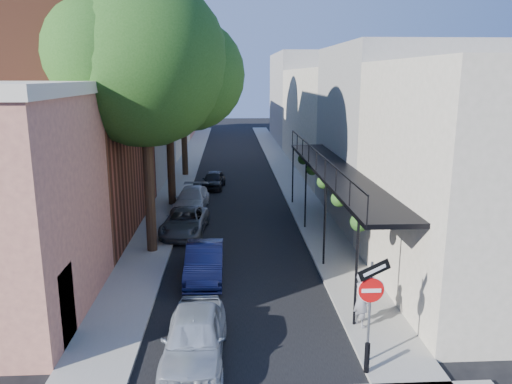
{
  "coord_description": "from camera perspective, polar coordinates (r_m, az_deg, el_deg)",
  "views": [
    {
      "loc": [
        -0.42,
        -10.66,
        7.48
      ],
      "look_at": [
        0.66,
        9.33,
        2.8
      ],
      "focal_mm": 35.0,
      "sensor_mm": 36.0,
      "label": 1
    }
  ],
  "objects": [
    {
      "name": "sign_post",
      "position": [
        13.33,
        13.02,
        -11.31
      ],
      "size": [
        0.89,
        0.17,
        2.99
      ],
      "color": "#595B60",
      "rests_on": "ground"
    },
    {
      "name": "oak_near",
      "position": [
        21.13,
        -11.46,
        13.99
      ],
      "size": [
        7.48,
        6.8,
        11.42
      ],
      "color": "black",
      "rests_on": "ground"
    },
    {
      "name": "sidewalk_left",
      "position": [
        41.48,
        -8.0,
        2.72
      ],
      "size": [
        2.0,
        64.0,
        0.12
      ],
      "primitive_type": "cube",
      "color": "gray",
      "rests_on": "ground"
    },
    {
      "name": "sidewalk_right",
      "position": [
        41.56,
        3.07,
        2.85
      ],
      "size": [
        2.0,
        64.0,
        0.12
      ],
      "primitive_type": "cube",
      "color": "gray",
      "rests_on": "ground"
    },
    {
      "name": "buildings_right",
      "position": [
        41.34,
        10.2,
        8.71
      ],
      "size": [
        9.8,
        55.0,
        10.0
      ],
      "color": "beige",
      "rests_on": "ground"
    },
    {
      "name": "parked_car_a",
      "position": [
        13.92,
        -7.02,
        -16.15
      ],
      "size": [
        1.74,
        4.09,
        1.38
      ],
      "primitive_type": "imported",
      "rotation": [
        0.0,
        0.0,
        -0.03
      ],
      "color": "#969EA6",
      "rests_on": "ground"
    },
    {
      "name": "parked_car_d",
      "position": [
        28.72,
        -7.36,
        -0.78
      ],
      "size": [
        2.05,
        4.36,
        1.23
      ],
      "primitive_type": "imported",
      "rotation": [
        0.0,
        0.0,
        -0.08
      ],
      "color": "#BBBABF",
      "rests_on": "ground"
    },
    {
      "name": "parked_car_e",
      "position": [
        33.96,
        -4.87,
        1.39
      ],
      "size": [
        1.73,
        3.55,
        1.17
      ],
      "primitive_type": "imported",
      "rotation": [
        0.0,
        0.0,
        -0.1
      ],
      "color": "black",
      "rests_on": "ground"
    },
    {
      "name": "pedestrian",
      "position": [
        15.54,
        11.94,
        -11.9
      ],
      "size": [
        0.61,
        0.73,
        1.7
      ],
      "primitive_type": "imported",
      "rotation": [
        0.0,
        0.0,
        1.95
      ],
      "color": "slate",
      "rests_on": "sidewalk_right"
    },
    {
      "name": "oak_mid",
      "position": [
        29.04,
        -9.23,
        12.16
      ],
      "size": [
        6.6,
        6.0,
        10.2
      ],
      "color": "black",
      "rests_on": "ground"
    },
    {
      "name": "bollard",
      "position": [
        13.58,
        12.57,
        -18.01
      ],
      "size": [
        0.14,
        0.14,
        0.8
      ],
      "primitive_type": "cylinder",
      "color": "black",
      "rests_on": "sidewalk_right"
    },
    {
      "name": "oak_far",
      "position": [
        38.04,
        -7.75,
        14.21
      ],
      "size": [
        7.7,
        7.0,
        11.9
      ],
      "color": "black",
      "rests_on": "ground"
    },
    {
      "name": "parked_car_c",
      "position": [
        24.34,
        -8.12,
        -3.41
      ],
      "size": [
        2.3,
        4.42,
        1.19
      ],
      "primitive_type": "imported",
      "rotation": [
        0.0,
        0.0,
        -0.08
      ],
      "color": "#4C4F52",
      "rests_on": "ground"
    },
    {
      "name": "road_surface",
      "position": [
        41.34,
        -2.46,
        2.73
      ],
      "size": [
        6.0,
        64.0,
        0.01
      ],
      "primitive_type": "cube",
      "color": "black",
      "rests_on": "ground"
    },
    {
      "name": "parked_car_b",
      "position": [
        19.03,
        -5.9,
        -7.95
      ],
      "size": [
        1.37,
        3.94,
        1.3
      ],
      "primitive_type": "imported",
      "rotation": [
        0.0,
        0.0,
        0.0
      ],
      "color": "#141941",
      "rests_on": "ground"
    },
    {
      "name": "buildings_left",
      "position": [
        40.49,
        -15.96,
        9.06
      ],
      "size": [
        10.1,
        59.1,
        12.0
      ],
      "color": "tan",
      "rests_on": "ground"
    }
  ]
}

